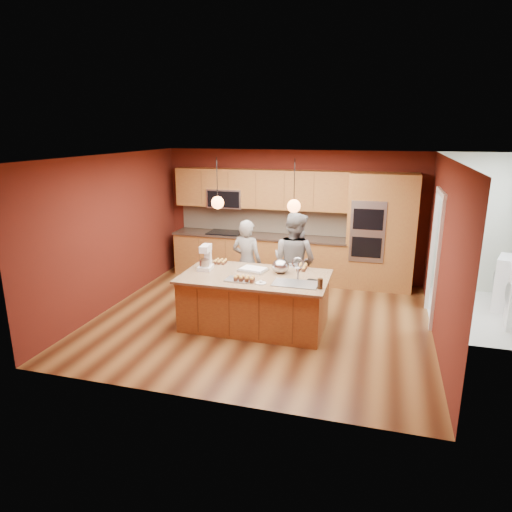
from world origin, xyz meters
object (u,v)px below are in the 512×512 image
(island, at_px, (256,300))
(mixing_bowl, at_px, (281,266))
(person_right, at_px, (294,261))
(person_left, at_px, (247,262))
(stand_mixer, at_px, (206,259))

(island, height_order, mixing_bowl, island)
(island, relative_size, person_right, 1.34)
(person_left, xyz_separation_m, person_right, (0.87, 0.00, 0.09))
(person_right, height_order, stand_mixer, person_right)
(person_left, distance_m, stand_mixer, 0.97)
(person_right, relative_size, stand_mixer, 4.25)
(stand_mixer, bearing_deg, person_left, 54.76)
(person_left, distance_m, person_right, 0.87)
(island, bearing_deg, stand_mixer, 173.61)
(island, distance_m, mixing_bowl, 0.68)
(person_left, distance_m, mixing_bowl, 1.04)
(island, xyz_separation_m, stand_mixer, (-0.89, 0.10, 0.60))
(island, xyz_separation_m, person_right, (0.44, 0.91, 0.43))
(person_left, relative_size, mixing_bowl, 5.67)
(person_left, xyz_separation_m, stand_mixer, (-0.47, -0.81, 0.25))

